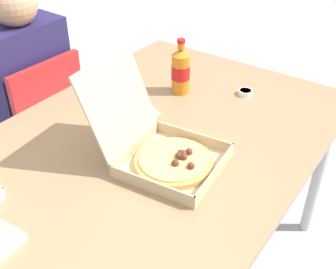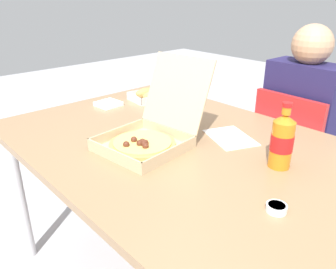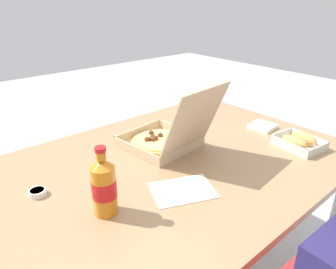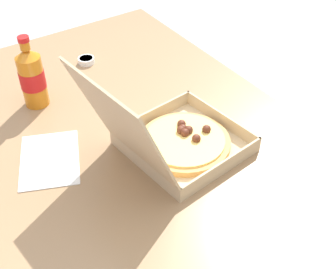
# 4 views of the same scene
# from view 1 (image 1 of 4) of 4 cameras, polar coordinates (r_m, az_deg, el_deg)

# --- Properties ---
(dining_table) EXTENTS (1.50, 1.01, 0.75)m
(dining_table) POSITION_cam_1_polar(r_m,az_deg,el_deg) (1.46, -2.60, -3.00)
(dining_table) COLOR #997551
(dining_table) RESTS_ON ground_plane
(chair) EXTENTS (0.41, 0.41, 0.83)m
(chair) POSITION_cam_1_polar(r_m,az_deg,el_deg) (2.09, -17.10, 1.29)
(chair) COLOR red
(chair) RESTS_ON ground_plane
(diner_person) EXTENTS (0.37, 0.41, 1.15)m
(diner_person) POSITION_cam_1_polar(r_m,az_deg,el_deg) (2.03, -19.09, 6.71)
(diner_person) COLOR #333847
(diner_person) RESTS_ON ground_plane
(pizza_box_open) EXTENTS (0.33, 0.42, 0.31)m
(pizza_box_open) POSITION_cam_1_polar(r_m,az_deg,el_deg) (1.30, -0.53, -2.28)
(pizza_box_open) COLOR tan
(pizza_box_open) RESTS_ON dining_table
(cola_bottle) EXTENTS (0.07, 0.07, 0.22)m
(cola_bottle) POSITION_cam_1_polar(r_m,az_deg,el_deg) (1.67, 1.73, 8.69)
(cola_bottle) COLOR orange
(cola_bottle) RESTS_ON dining_table
(paper_menu) EXTENTS (0.25, 0.22, 0.00)m
(paper_menu) POSITION_cam_1_polar(r_m,az_deg,el_deg) (1.58, -5.63, 2.93)
(paper_menu) COLOR white
(paper_menu) RESTS_ON dining_table
(dipping_sauce_cup) EXTENTS (0.06, 0.06, 0.02)m
(dipping_sauce_cup) POSITION_cam_1_polar(r_m,az_deg,el_deg) (1.72, 10.46, 5.68)
(dipping_sauce_cup) COLOR white
(dipping_sauce_cup) RESTS_ON dining_table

